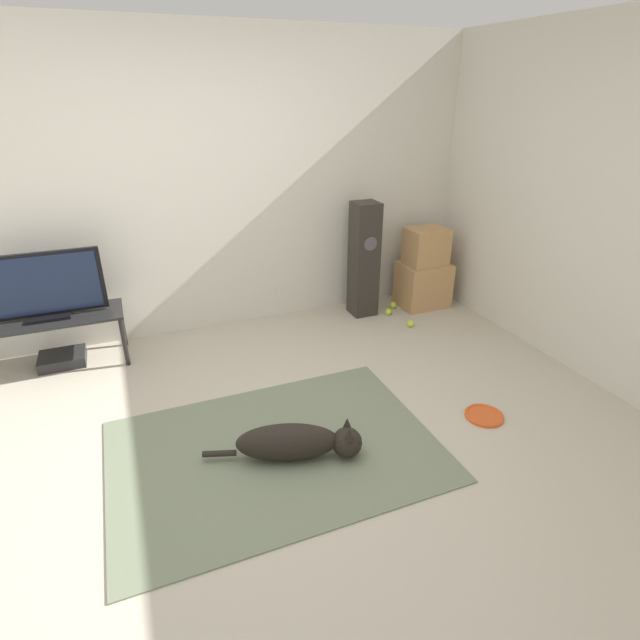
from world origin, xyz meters
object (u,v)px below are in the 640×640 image
at_px(tv_stand, 51,323).
at_px(game_console, 63,359).
at_px(frisbee, 484,415).
at_px(tv, 42,287).
at_px(tennis_ball_by_boxes, 388,312).
at_px(floor_speaker, 364,260).
at_px(tennis_ball_near_speaker, 393,305).
at_px(cardboard_box_upper, 426,246).
at_px(dog, 298,442).
at_px(cardboard_box_lower, 423,284).
at_px(tennis_ball_loose_on_carpet, 410,324).

distance_m(tv_stand, game_console, 0.34).
xyz_separation_m(frisbee, tv, (-2.74, 1.87, 0.68)).
bearing_deg(game_console, tennis_ball_by_boxes, -3.05).
height_order(tv, tennis_ball_by_boxes, tv).
height_order(floor_speaker, tennis_ball_by_boxes, floor_speaker).
bearing_deg(tv_stand, tennis_ball_near_speaker, 0.14).
xyz_separation_m(tv, tennis_ball_by_boxes, (2.96, -0.13, -0.66)).
bearing_deg(cardboard_box_upper, frisbee, -109.81).
distance_m(dog, tennis_ball_by_boxes, 2.28).
distance_m(frisbee, tv, 3.39).
xyz_separation_m(cardboard_box_lower, tv, (-3.41, 0.03, 0.47)).
height_order(tv, game_console, tv).
xyz_separation_m(frisbee, tv_stand, (-2.74, 1.87, 0.37)).
bearing_deg(tennis_ball_near_speaker, game_console, 179.52).
distance_m(cardboard_box_upper, game_console, 3.44).
height_order(dog, tennis_ball_loose_on_carpet, dog).
bearing_deg(cardboard_box_lower, tv, 179.51).
bearing_deg(cardboard_box_lower, cardboard_box_upper, -134.52).
bearing_deg(frisbee, cardboard_box_lower, 70.05).
bearing_deg(tv, tennis_ball_near_speaker, 0.09).
xyz_separation_m(tv_stand, game_console, (0.01, 0.03, -0.34)).
distance_m(floor_speaker, tennis_ball_near_speaker, 0.63).
relative_size(cardboard_box_upper, floor_speaker, 0.35).
distance_m(cardboard_box_lower, tennis_ball_by_boxes, 0.49).
height_order(frisbee, floor_speaker, floor_speaker).
relative_size(frisbee, cardboard_box_upper, 0.69).
relative_size(frisbee, cardboard_box_lower, 0.54).
bearing_deg(tennis_ball_loose_on_carpet, cardboard_box_lower, 47.16).
height_order(dog, cardboard_box_upper, cardboard_box_upper).
relative_size(dog, cardboard_box_lower, 1.92).
height_order(frisbee, cardboard_box_lower, cardboard_box_lower).
xyz_separation_m(cardboard_box_lower, floor_speaker, (-0.66, 0.05, 0.33)).
bearing_deg(tennis_ball_by_boxes, tennis_ball_loose_on_carpet, -79.86).
xyz_separation_m(tv_stand, tennis_ball_by_boxes, (2.96, -0.12, -0.35)).
distance_m(frisbee, floor_speaker, 1.97).
bearing_deg(cardboard_box_lower, dog, -138.68).
bearing_deg(frisbee, tv_stand, 145.70).
bearing_deg(tennis_ball_near_speaker, cardboard_box_lower, -6.20).
height_order(tv_stand, tennis_ball_by_boxes, tv_stand).
xyz_separation_m(dog, frisbee, (1.33, -0.08, -0.11)).
bearing_deg(game_console, tv_stand, -106.64).
distance_m(tennis_ball_by_boxes, tennis_ball_near_speaker, 0.19).
relative_size(cardboard_box_lower, tennis_ball_loose_on_carpet, 7.32).
bearing_deg(floor_speaker, dog, -126.43).
distance_m(floor_speaker, game_console, 2.78).
relative_size(tv_stand, tennis_ball_by_boxes, 16.14).
bearing_deg(floor_speaker, tv, -179.52).
bearing_deg(game_console, cardboard_box_lower, -1.01).
relative_size(floor_speaker, game_console, 3.14).
height_order(cardboard_box_lower, tv, tv).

